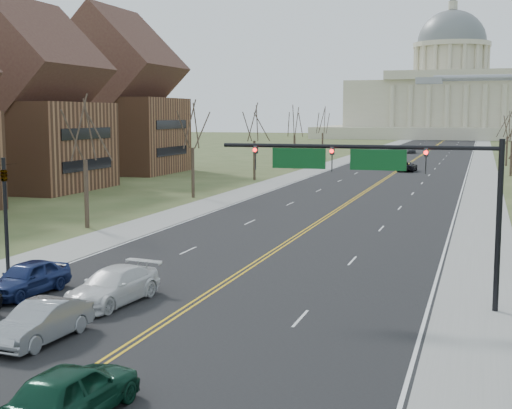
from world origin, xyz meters
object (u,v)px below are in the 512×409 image
Objects in this scene: signal_mast at (377,171)px; signal_left at (5,202)px; car_nb_inner_lead at (71,392)px; car_sb_inner_lead at (41,322)px; car_sb_outer_second at (27,278)px; car_sb_inner_second at (113,286)px; car_far_sb at (411,150)px; car_far_nb at (407,166)px.

signal_mast reaches higher than signal_left.
signal_mast reaches higher than car_nb_inner_lead.
signal_mast is 19.06m from signal_left.
car_sb_outer_second is at bearing 132.93° from car_sb_inner_lead.
car_far_sb is at bearing 96.47° from car_sb_inner_second.
car_sb_inner_lead reaches higher than car_far_nb.
car_sb_outer_second is at bearing -174.73° from car_sb_inner_second.
car_sb_inner_second is (-4.84, 11.01, -0.03)m from car_nb_inner_lead.
signal_mast is at bearing 18.60° from car_sb_outer_second.
car_nb_inner_lead is 0.91× the size of car_far_nb.
car_sb_outer_second is 78.52m from car_far_nb.
car_sb_outer_second reaches higher than car_sb_inner_second.
signal_mast is at bearing 98.17° from car_far_nb.
signal_mast reaches higher than car_sb_inner_lead.
car_nb_inner_lead reaches higher than car_far_sb.
car_sb_inner_second is (-10.80, -3.69, -4.99)m from signal_mast.
car_sb_outer_second reaches higher than car_sb_inner_lead.
car_sb_outer_second is at bearing 86.81° from car_far_nb.
signal_left is at bearing 180.00° from signal_mast.
car_sb_inner_second is at bearing 95.24° from car_sb_inner_lead.
car_sb_inner_lead is 0.84× the size of car_sb_inner_second.
car_far_sb is at bearing 93.54° from car_sb_inner_lead.
car_sb_outer_second is 1.03× the size of car_far_sb.
signal_mast is at bearing -107.51° from car_nb_inner_lead.
car_far_sb is at bearing 85.93° from signal_left.
car_sb_inner_lead is 133.68m from car_far_sb.
car_sb_outer_second reaches higher than car_far_nb.
signal_mast is 74.81m from car_far_nb.
signal_left is at bearing -98.69° from car_far_sb.
car_far_sb is at bearing 94.63° from signal_mast.
car_far_sb is (5.14, 128.06, -0.02)m from car_sb_outer_second.
car_far_sb reaches higher than car_far_nb.
car_far_nb is at bearing -89.93° from car_far_sb.
car_sb_outer_second is at bearing -45.63° from car_nb_inner_lead.
car_sb_inner_second reaches higher than car_far_sb.
car_nb_inner_lead reaches higher than car_sb_inner_second.
car_sb_inner_second is 1.18× the size of car_far_sb.
signal_mast is at bearing -0.00° from signal_left.
signal_left is at bearing 141.50° from car_sb_outer_second.
signal_left reaches higher than car_far_sb.
car_sb_inner_lead is at bearing -45.45° from car_sb_outer_second.
car_far_nb is at bearing 93.26° from car_sb_inner_second.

